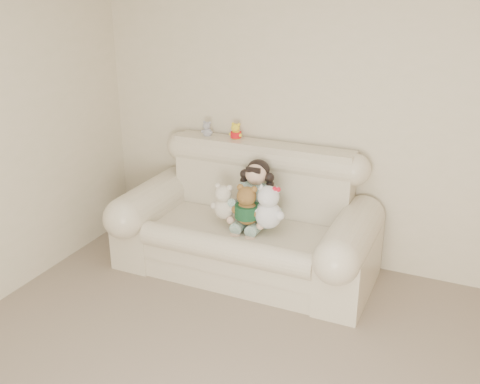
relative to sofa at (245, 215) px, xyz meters
name	(u,v)px	position (x,y,z in m)	size (l,w,h in m)	color
wall_back	(354,115)	(0.72, 0.50, 0.78)	(4.50, 4.50, 0.00)	beige
sofa	(245,215)	(0.00, 0.00, 0.00)	(2.10, 0.95, 1.03)	#F8EBC8
seated_child	(256,192)	(0.06, 0.08, 0.18)	(0.33, 0.40, 0.55)	#327963
brown_teddy	(247,201)	(0.07, -0.13, 0.18)	(0.25, 0.19, 0.39)	brown
white_cat	(269,202)	(0.25, -0.12, 0.20)	(0.27, 0.21, 0.42)	white
cream_teddy	(224,198)	(-0.14, -0.10, 0.16)	(0.22, 0.17, 0.34)	#F0E1D0
yellow_mini_bear	(236,130)	(-0.26, 0.38, 0.59)	(0.12, 0.09, 0.19)	yellow
grey_mini_plush	(207,128)	(-0.52, 0.37, 0.58)	(0.11, 0.09, 0.17)	#AEAEB5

